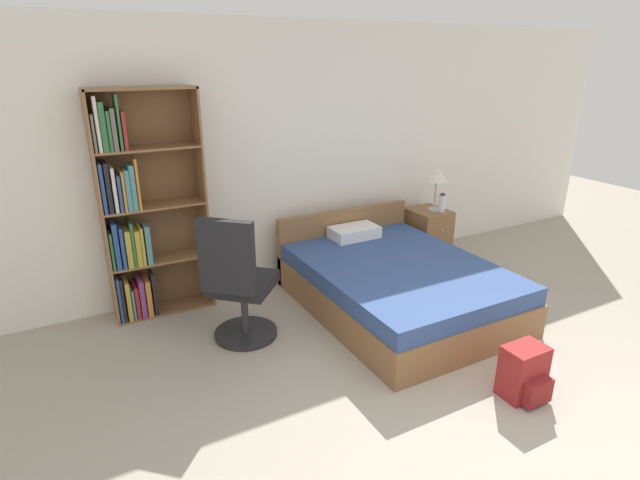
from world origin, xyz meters
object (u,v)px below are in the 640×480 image
object	(u,v)px
bookshelf	(139,215)
nightstand	(427,234)
office_chair	(238,286)
table_lamp	(437,176)
backpack_red	(524,373)
bed	(394,283)
water_bottle	(442,203)

from	to	relation	value
bookshelf	nightstand	size ratio (longest dim) A/B	3.37
office_chair	bookshelf	bearing A→B (deg)	122.69
table_lamp	nightstand	bearing A→B (deg)	136.23
bookshelf	backpack_red	bearing A→B (deg)	-50.46
office_chair	nightstand	xyz separation A→B (m)	(2.56, 0.72, -0.22)
bookshelf	bed	world-z (taller)	bookshelf
office_chair	water_bottle	size ratio (longest dim) A/B	5.39
table_lamp	water_bottle	bearing A→B (deg)	-60.01
office_chair	water_bottle	xyz separation A→B (m)	(2.64, 0.60, 0.18)
table_lamp	bookshelf	bearing A→B (deg)	176.19
table_lamp	backpack_red	size ratio (longest dim) A/B	1.29
bookshelf	bed	distance (m)	2.40
office_chair	nightstand	size ratio (longest dim) A/B	1.88
water_bottle	backpack_red	distance (m)	2.55
backpack_red	office_chair	bearing A→B (deg)	132.81
bookshelf	nightstand	bearing A→B (deg)	-3.14
office_chair	table_lamp	distance (m)	2.73
nightstand	backpack_red	xyz separation A→B (m)	(-1.06, -2.33, -0.12)
bed	office_chair	size ratio (longest dim) A/B	1.82
bookshelf	office_chair	size ratio (longest dim) A/B	1.79
water_bottle	bookshelf	bearing A→B (deg)	174.91
office_chair	water_bottle	bearing A→B (deg)	12.81
water_bottle	backpack_red	size ratio (longest dim) A/B	0.54
water_bottle	table_lamp	bearing A→B (deg)	119.99
table_lamp	office_chair	bearing A→B (deg)	-165.41
bed	backpack_red	distance (m)	1.54
bed	backpack_red	xyz separation A→B (m)	(-0.00, -1.54, -0.06)
nightstand	backpack_red	world-z (taller)	nightstand
nightstand	water_bottle	bearing A→B (deg)	-53.60
bookshelf	backpack_red	size ratio (longest dim) A/B	5.26
nightstand	bookshelf	bearing A→B (deg)	176.86
bed	backpack_red	bearing A→B (deg)	-90.13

